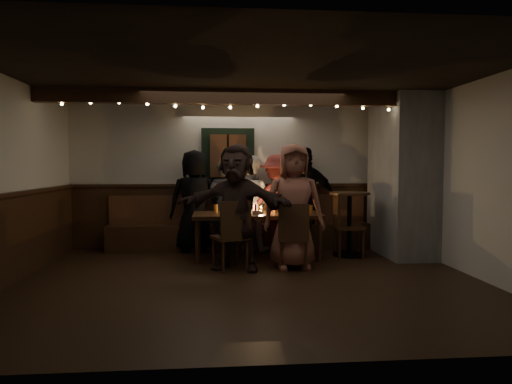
{
  "coord_description": "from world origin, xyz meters",
  "views": [
    {
      "loc": [
        -0.41,
        -5.79,
        1.49
      ],
      "look_at": [
        0.23,
        1.6,
        1.05
      ],
      "focal_mm": 32.0,
      "sensor_mm": 36.0,
      "label": 1
    }
  ],
  "objects": [
    {
      "name": "chair_near_right",
      "position": [
        0.67,
        0.51,
        0.54
      ],
      "size": [
        0.49,
        0.49,
        0.95
      ],
      "color": "black",
      "rests_on": "ground"
    },
    {
      "name": "dining_table",
      "position": [
        0.23,
        1.4,
        0.66
      ],
      "size": [
        2.02,
        0.87,
        0.88
      ],
      "color": "black",
      "rests_on": "ground"
    },
    {
      "name": "person_c",
      "position": [
        0.17,
        2.15,
        0.83
      ],
      "size": [
        0.99,
        0.9,
        1.65
      ],
      "primitive_type": "imported",
      "rotation": [
        0.0,
        0.0,
        2.71
      ],
      "color": "silver",
      "rests_on": "ground"
    },
    {
      "name": "room",
      "position": [
        1.07,
        1.42,
        1.07
      ],
      "size": [
        6.02,
        5.01,
        2.62
      ],
      "color": "black",
      "rests_on": "ground"
    },
    {
      "name": "person_f",
      "position": [
        -0.13,
        0.63,
        0.9
      ],
      "size": [
        1.75,
        1.1,
        1.8
      ],
      "primitive_type": "imported",
      "rotation": [
        0.0,
        0.0,
        -0.37
      ],
      "color": "black",
      "rests_on": "ground"
    },
    {
      "name": "chair_end",
      "position": [
        1.65,
        1.43,
        0.58
      ],
      "size": [
        0.51,
        0.51,
        1.03
      ],
      "color": "black",
      "rests_on": "ground"
    },
    {
      "name": "person_g",
      "position": [
        0.69,
        0.64,
        0.9
      ],
      "size": [
        0.89,
        0.58,
        1.8
      ],
      "primitive_type": "imported",
      "rotation": [
        0.0,
        0.0,
        0.01
      ],
      "color": "brown",
      "rests_on": "ground"
    },
    {
      "name": "person_b",
      "position": [
        -0.28,
        2.05,
        0.78
      ],
      "size": [
        0.62,
        0.45,
        1.56
      ],
      "primitive_type": "imported",
      "rotation": [
        0.0,
        0.0,
        3.0
      ],
      "color": "#333336",
      "rests_on": "ground"
    },
    {
      "name": "person_a",
      "position": [
        -0.79,
        2.09,
        0.87
      ],
      "size": [
        0.9,
        0.63,
        1.75
      ],
      "primitive_type": "imported",
      "rotation": [
        0.0,
        0.0,
        3.22
      ],
      "color": "black",
      "rests_on": "ground"
    },
    {
      "name": "chair_near_left",
      "position": [
        -0.19,
        0.55,
        0.56
      ],
      "size": [
        0.58,
        0.58,
        1.0
      ],
      "color": "black",
      "rests_on": "ground"
    },
    {
      "name": "person_d",
      "position": [
        0.65,
        2.03,
        0.84
      ],
      "size": [
        1.13,
        0.72,
        1.67
      ],
      "primitive_type": "imported",
      "rotation": [
        0.0,
        0.0,
        3.23
      ],
      "color": "maroon",
      "rests_on": "ground"
    },
    {
      "name": "person_e",
      "position": [
        1.17,
        2.16,
        0.9
      ],
      "size": [
        1.12,
        0.62,
        1.81
      ],
      "primitive_type": "imported",
      "rotation": [
        0.0,
        0.0,
        2.96
      ],
      "color": "black",
      "rests_on": "ground"
    },
    {
      "name": "high_top",
      "position": [
        1.76,
        1.48,
        0.66
      ],
      "size": [
        0.66,
        0.66,
        1.05
      ],
      "color": "black",
      "rests_on": "ground"
    }
  ]
}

